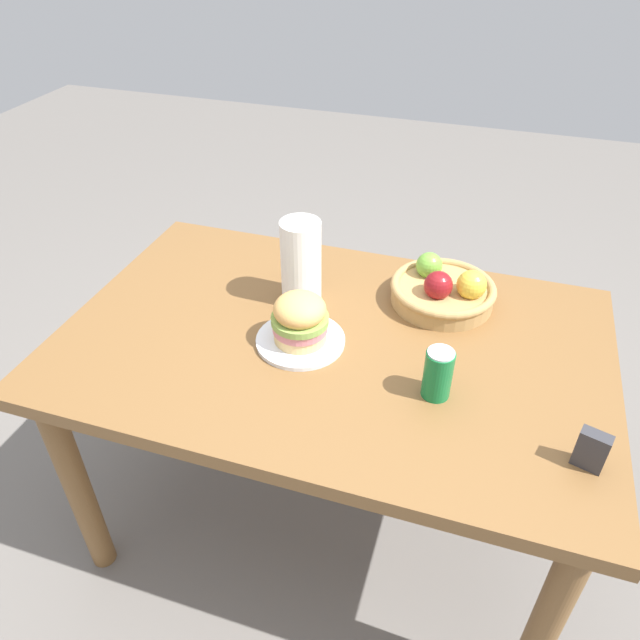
# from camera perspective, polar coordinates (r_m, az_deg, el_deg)

# --- Properties ---
(ground_plane) EXTENTS (8.00, 8.00, 0.00)m
(ground_plane) POSITION_cam_1_polar(r_m,az_deg,el_deg) (2.09, 0.90, -18.00)
(ground_plane) COLOR slate
(dining_table) EXTENTS (1.40, 0.90, 0.75)m
(dining_table) POSITION_cam_1_polar(r_m,az_deg,el_deg) (1.60, 1.12, -4.55)
(dining_table) COLOR brown
(dining_table) RESTS_ON ground_plane
(plate) EXTENTS (0.23, 0.23, 0.01)m
(plate) POSITION_cam_1_polar(r_m,az_deg,el_deg) (1.52, -1.89, -1.95)
(plate) COLOR white
(plate) RESTS_ON dining_table
(sandwich) EXTENTS (0.15, 0.15, 0.13)m
(sandwich) POSITION_cam_1_polar(r_m,az_deg,el_deg) (1.47, -1.94, 0.16)
(sandwich) COLOR #E5BC75
(sandwich) RESTS_ON plate
(soda_can) EXTENTS (0.07, 0.07, 0.13)m
(soda_can) POSITION_cam_1_polar(r_m,az_deg,el_deg) (1.36, 11.25, -5.07)
(soda_can) COLOR #147238
(soda_can) RESTS_ON dining_table
(fruit_basket) EXTENTS (0.29, 0.29, 0.12)m
(fruit_basket) POSITION_cam_1_polar(r_m,az_deg,el_deg) (1.67, 11.76, 2.88)
(fruit_basket) COLOR tan
(fruit_basket) RESTS_ON dining_table
(paper_towel_roll) EXTENTS (0.11, 0.11, 0.24)m
(paper_towel_roll) POSITION_cam_1_polar(r_m,az_deg,el_deg) (1.61, -1.83, 5.57)
(paper_towel_roll) COLOR white
(paper_towel_roll) RESTS_ON dining_table
(napkin_holder) EXTENTS (0.07, 0.05, 0.09)m
(napkin_holder) POSITION_cam_1_polar(r_m,az_deg,el_deg) (1.32, 24.61, -11.29)
(napkin_holder) COLOR #333338
(napkin_holder) RESTS_ON dining_table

